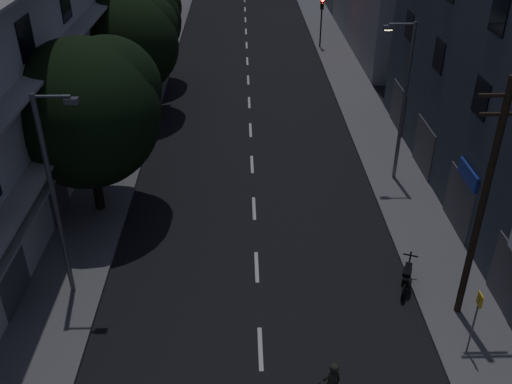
{
  "coord_description": "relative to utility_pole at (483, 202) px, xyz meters",
  "views": [
    {
      "loc": [
        -0.54,
        -7.56,
        14.66
      ],
      "look_at": [
        0.0,
        12.0,
        3.0
      ],
      "focal_mm": 40.0,
      "sensor_mm": 36.0,
      "label": 1
    }
  ],
  "objects": [
    {
      "name": "ground",
      "position": [
        -7.32,
        16.95,
        -4.87
      ],
      "size": [
        160.0,
        160.0,
        0.0
      ],
      "primitive_type": "plane",
      "color": "black",
      "rests_on": "ground"
    },
    {
      "name": "sidewalk_left",
      "position": [
        -14.82,
        16.95,
        -4.79
      ],
      "size": [
        3.0,
        90.0,
        0.15
      ],
      "primitive_type": "cube",
      "color": "#565659",
      "rests_on": "ground"
    },
    {
      "name": "sidewalk_right",
      "position": [
        0.18,
        16.95,
        -4.79
      ],
      "size": [
        3.0,
        90.0,
        0.15
      ],
      "primitive_type": "cube",
      "color": "#565659",
      "rests_on": "ground"
    },
    {
      "name": "lane_markings",
      "position": [
        -7.32,
        23.2,
        -4.86
      ],
      "size": [
        0.15,
        60.5,
        0.01
      ],
      "color": "beige",
      "rests_on": "ground"
    },
    {
      "name": "tree_near",
      "position": [
        -14.55,
        7.56,
        0.35
      ],
      "size": [
        6.57,
        6.57,
        8.1
      ],
      "color": "black",
      "rests_on": "sidewalk_left"
    },
    {
      "name": "tree_mid",
      "position": [
        -14.63,
        19.09,
        0.01
      ],
      "size": [
        6.15,
        6.15,
        7.57
      ],
      "color": "black",
      "rests_on": "sidewalk_left"
    },
    {
      "name": "tree_far",
      "position": [
        -14.94,
        24.82,
        0.04
      ],
      "size": [
        6.14,
        6.14,
        7.59
      ],
      "color": "black",
      "rests_on": "sidewalk_left"
    },
    {
      "name": "traffic_signal_far_right",
      "position": [
        -0.96,
        33.24,
        -1.77
      ],
      "size": [
        0.28,
        0.37,
        4.1
      ],
      "color": "black",
      "rests_on": "sidewalk_right"
    },
    {
      "name": "traffic_signal_far_left",
      "position": [
        -13.78,
        33.4,
        -1.77
      ],
      "size": [
        0.28,
        0.37,
        4.1
      ],
      "color": "black",
      "rests_on": "sidewalk_left"
    },
    {
      "name": "street_lamp_left_near",
      "position": [
        -14.34,
        1.57,
        -0.27
      ],
      "size": [
        1.51,
        0.25,
        8.0
      ],
      "color": "#575A5E",
      "rests_on": "sidewalk_left"
    },
    {
      "name": "street_lamp_right",
      "position": [
        -0.09,
        10.08,
        -0.27
      ],
      "size": [
        1.51,
        0.25,
        8.0
      ],
      "color": "#5C6064",
      "rests_on": "sidewalk_right"
    },
    {
      "name": "street_lamp_left_far",
      "position": [
        -14.2,
        22.67,
        -0.27
      ],
      "size": [
        1.51,
        0.25,
        8.0
      ],
      "color": "#5C5D64",
      "rests_on": "sidewalk_left"
    },
    {
      "name": "utility_pole",
      "position": [
        0.0,
        0.0,
        0.0
      ],
      "size": [
        1.8,
        0.24,
        9.0
      ],
      "color": "black",
      "rests_on": "sidewalk_right"
    },
    {
      "name": "bus_stop_sign",
      "position": [
        -0.36,
        -2.01,
        -2.98
      ],
      "size": [
        0.06,
        0.35,
        2.52
      ],
      "color": "#595B60",
      "rests_on": "sidewalk_right"
    },
    {
      "name": "motorcycle",
      "position": [
        -1.55,
        1.49,
        -4.36
      ],
      "size": [
        0.94,
        1.91,
        1.29
      ],
      "rotation": [
        0.0,
        0.0,
        -0.37
      ],
      "color": "black",
      "rests_on": "ground"
    }
  ]
}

